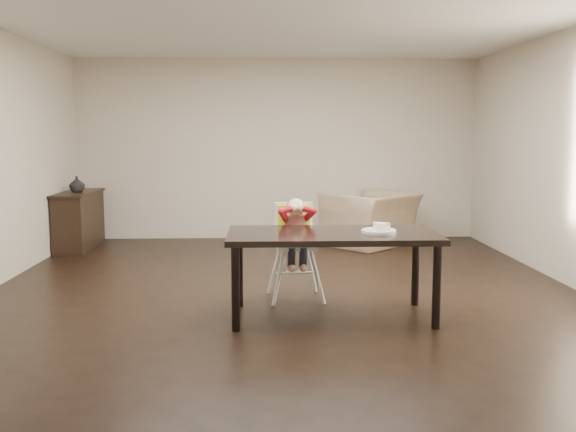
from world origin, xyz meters
name	(u,v)px	position (x,y,z in m)	size (l,w,h in m)	color
ground	(284,294)	(0.00, 0.00, 0.00)	(7.00, 7.00, 0.00)	black
room_walls	(284,106)	(0.00, 0.00, 1.86)	(6.02, 7.02, 2.71)	beige
dining_table	(332,241)	(0.39, -0.80, 0.67)	(1.80, 0.90, 0.75)	black
high_chair	(295,228)	(0.10, -0.14, 0.69)	(0.44, 0.44, 0.98)	white
plate	(379,229)	(0.79, -0.85, 0.78)	(0.35, 0.35, 0.09)	white
armchair	(371,210)	(1.31, 2.76, 0.51)	(1.16, 0.76, 1.02)	tan
sideboard	(79,220)	(-2.78, 2.70, 0.40)	(0.44, 1.26, 0.79)	black
vase	(77,184)	(-2.78, 2.67, 0.89)	(0.21, 0.22, 0.21)	#99999E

